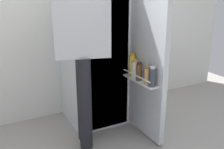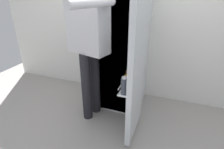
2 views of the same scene
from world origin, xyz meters
TOP-DOWN VIEW (x-y plane):
  - ground_plane at (0.00, 0.00)m, footprint 5.31×5.31m
  - kitchen_wall at (0.00, 0.91)m, footprint 4.40×0.10m
  - refrigerator at (0.03, 0.50)m, footprint 0.64×1.17m
  - person at (-0.28, 0.11)m, footprint 0.59×0.87m

SIDE VIEW (x-z plane):
  - ground_plane at x=0.00m, z-range 0.00..0.00m
  - refrigerator at x=0.03m, z-range 0.00..1.67m
  - person at x=-0.28m, z-range 0.19..1.95m
  - kitchen_wall at x=0.00m, z-range 0.00..2.68m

